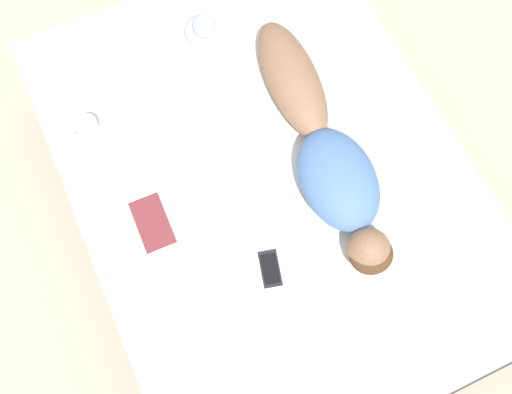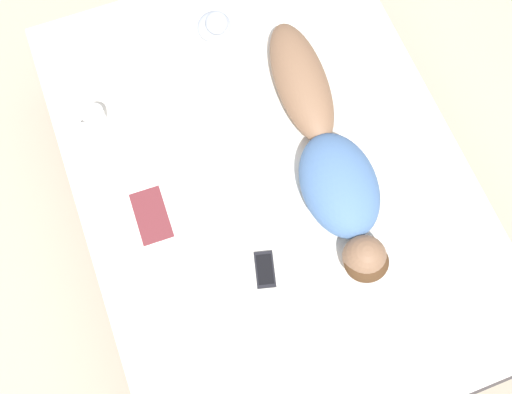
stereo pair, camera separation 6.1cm
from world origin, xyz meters
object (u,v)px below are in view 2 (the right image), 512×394
object	(u,v)px
person	(327,152)
cell_phone	(265,270)
coffee_mug	(95,117)
open_magazine	(174,209)

from	to	relation	value
person	cell_phone	world-z (taller)	person
person	coffee_mug	distance (m)	1.01
coffee_mug	open_magazine	bearing A→B (deg)	110.40
open_magazine	cell_phone	bearing A→B (deg)	126.70
open_magazine	cell_phone	xyz separation A→B (m)	(-0.26, 0.37, 0.00)
person	open_magazine	xyz separation A→B (m)	(0.67, -0.02, -0.09)
coffee_mug	cell_phone	bearing A→B (deg)	117.11
open_magazine	person	bearing A→B (deg)	179.99
person	open_magazine	world-z (taller)	person
person	cell_phone	bearing A→B (deg)	45.44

